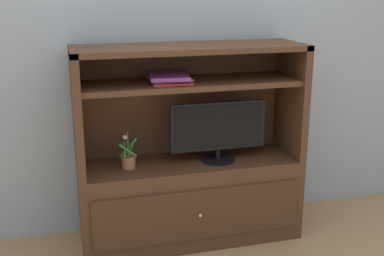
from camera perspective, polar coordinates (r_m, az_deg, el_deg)
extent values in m
cube|color=#9EA8B2|center=(3.48, -1.76, 10.93)|extent=(6.00, 0.10, 2.80)
cube|color=#4C2D1C|center=(3.44, -0.22, -8.41)|extent=(1.52, 0.47, 0.58)
cube|color=#462A19|center=(3.23, 0.92, -10.17)|extent=(1.39, 0.02, 0.35)
sphere|color=silver|center=(3.21, 0.99, -10.28)|extent=(0.02, 0.02, 0.02)
cube|color=#4C2D1C|center=(3.11, -13.40, 1.81)|extent=(0.05, 0.47, 0.79)
cube|color=#4C2D1C|center=(3.47, 11.57, 3.41)|extent=(0.05, 0.47, 0.79)
cube|color=#4C2D1C|center=(3.42, -1.21, 3.57)|extent=(1.52, 0.02, 0.79)
cube|color=#4C2D1C|center=(3.14, -0.24, 9.40)|extent=(1.52, 0.47, 0.04)
cube|color=#4C2D1C|center=(3.18, -0.24, 5.28)|extent=(1.42, 0.42, 0.04)
cylinder|color=black|center=(3.34, 3.06, -3.74)|extent=(0.23, 0.23, 0.01)
cylinder|color=black|center=(3.33, 3.07, -3.08)|extent=(0.03, 0.03, 0.07)
cube|color=black|center=(3.26, 3.12, 0.23)|extent=(0.66, 0.02, 0.33)
cube|color=black|center=(3.25, 3.20, 0.17)|extent=(0.61, 0.00, 0.30)
cylinder|color=#B26642|center=(3.22, -7.47, -4.01)|extent=(0.09, 0.09, 0.08)
cylinder|color=#3D6B33|center=(3.18, -7.55, -1.96)|extent=(0.01, 0.01, 0.16)
cube|color=#2D7A38|center=(3.19, -7.14, -2.45)|extent=(0.02, 0.09, 0.12)
cube|color=#2D7A38|center=(3.21, -7.54, -2.37)|extent=(0.12, 0.02, 0.14)
cube|color=#2D7A38|center=(3.19, -7.93, -2.52)|extent=(0.02, 0.10, 0.08)
cube|color=#2D7A38|center=(3.17, -7.54, -2.63)|extent=(0.11, 0.02, 0.09)
sphere|color=#DB9EC6|center=(3.17, -7.90, -1.08)|extent=(0.03, 0.03, 0.03)
cube|color=red|center=(3.14, -2.63, 5.58)|extent=(0.26, 0.30, 0.01)
cube|color=#A56638|center=(3.14, -2.68, 5.86)|extent=(0.27, 0.26, 0.01)
cube|color=purple|center=(3.13, -2.78, 6.17)|extent=(0.28, 0.34, 0.02)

